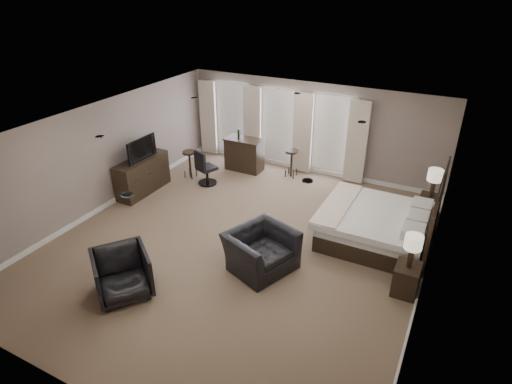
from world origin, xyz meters
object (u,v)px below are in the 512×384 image
at_px(lamp_far, 434,183).
at_px(armchair_near, 261,244).
at_px(dresser, 142,175).
at_px(tv, 140,156).
at_px(nightstand_near, 406,279).
at_px(bar_counter, 244,154).
at_px(desk_chair, 207,167).
at_px(bar_stool_left, 190,164).
at_px(bar_stool_right, 291,163).
at_px(bed, 378,212).
at_px(nightstand_far, 428,208).
at_px(armchair_far, 122,272).
at_px(lamp_near, 412,251).

xyz_separation_m(lamp_far, armchair_near, (-2.67, -3.44, -0.41)).
relative_size(dresser, tv, 1.60).
xyz_separation_m(nightstand_near, bar_counter, (-5.21, 3.46, 0.20)).
xyz_separation_m(tv, desk_chair, (1.25, 1.17, -0.51)).
bearing_deg(bar_stool_left, bar_stool_right, 28.20).
bearing_deg(bed, lamp_far, 58.46).
bearing_deg(lamp_far, dresser, -164.56).
distance_m(lamp_far, desk_chair, 5.73).
xyz_separation_m(bed, nightstand_near, (0.89, -1.45, -0.43)).
xyz_separation_m(bed, nightstand_far, (0.89, 1.45, -0.41)).
height_order(armchair_far, bar_stool_right, armchair_far).
bearing_deg(bar_counter, bar_stool_left, -133.67).
bearing_deg(lamp_near, desk_chair, 159.18).
height_order(nightstand_far, tv, tv).
height_order(nightstand_near, desk_chair, desk_chair).
bearing_deg(bar_stool_right, dresser, -139.54).
relative_size(armchair_near, bar_stool_left, 1.56).
xyz_separation_m(nightstand_near, armchair_far, (-4.53, -2.37, 0.19)).
xyz_separation_m(nightstand_near, nightstand_far, (0.00, 2.90, 0.02)).
distance_m(lamp_far, bar_counter, 5.26).
height_order(nightstand_far, bar_stool_right, bar_stool_right).
bearing_deg(desk_chair, armchair_near, 158.35).
xyz_separation_m(tv, bar_stool_left, (0.59, 1.31, -0.61)).
distance_m(bar_stool_left, bar_stool_right, 2.87).
relative_size(lamp_near, dresser, 0.40).
distance_m(bed, bar_stool_left, 5.51).
bearing_deg(armchair_near, desk_chair, 69.16).
xyz_separation_m(tv, armchair_near, (4.25, -1.53, -0.47)).
relative_size(dresser, desk_chair, 1.62).
bearing_deg(armchair_near, bar_stool_left, 73.31).
bearing_deg(dresser, desk_chair, 43.00).
relative_size(nightstand_far, lamp_near, 0.94).
height_order(nightstand_far, bar_stool_left, bar_stool_left).
distance_m(lamp_near, bar_stool_right, 5.29).
distance_m(nightstand_near, bar_stool_left, 6.73).
height_order(lamp_near, dresser, lamp_near).
xyz_separation_m(armchair_near, bar_stool_right, (-1.13, 4.19, -0.14)).
relative_size(lamp_far, armchair_near, 0.55).
height_order(armchair_near, bar_stool_right, armchair_near).
xyz_separation_m(tv, armchair_far, (2.39, -3.36, -0.52)).
bearing_deg(dresser, nightstand_far, 15.44).
distance_m(dresser, bar_stool_right, 4.10).
relative_size(lamp_far, bar_stool_right, 0.86).
bearing_deg(lamp_near, bar_stool_left, 160.06).
xyz_separation_m(nightstand_near, tv, (-6.92, 0.99, 0.72)).
distance_m(nightstand_near, dresser, 6.99).
xyz_separation_m(nightstand_far, lamp_far, (0.00, 0.00, 0.65)).
height_order(nightstand_near, bar_stool_right, bar_stool_right).
xyz_separation_m(armchair_near, armchair_far, (-1.86, -1.83, -0.06)).
distance_m(tv, bar_counter, 3.05).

